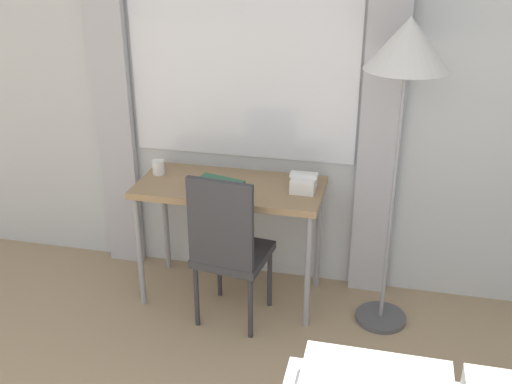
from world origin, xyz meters
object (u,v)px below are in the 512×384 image
Objects in this scene: standing_lamp at (407,63)px; book at (217,184)px; desk_chair at (228,245)px; desk at (230,196)px; mug at (158,167)px; telephone at (304,183)px.

standing_lamp reaches higher than book.
standing_lamp reaches higher than desk_chair.
desk is at bearing 27.90° from book.
desk is at bearing 109.53° from desk_chair.
desk is 0.50m from mug.
desk_chair is 2.98× the size of book.
desk_chair is 0.57m from telephone.
book is at bearing -173.55° from telephone.
standing_lamp is at bearing 21.31° from desk_chair.
desk_chair is at bearing -77.43° from desk.
desk is 1.29m from standing_lamp.
standing_lamp is at bearing -3.85° from desk.
desk is at bearing -177.41° from telephone.
book is at bearing -152.10° from desk.
desk_chair is (0.07, -0.29, -0.18)m from desk.
book is at bearing 178.54° from standing_lamp.
desk_chair reaches higher than book.
telephone reaches higher than book.
desk_chair is at bearing -140.40° from telephone.
standing_lamp is 20.08× the size of mug.
desk is 12.53× the size of mug.
desk_chair is at bearing -32.98° from mug.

